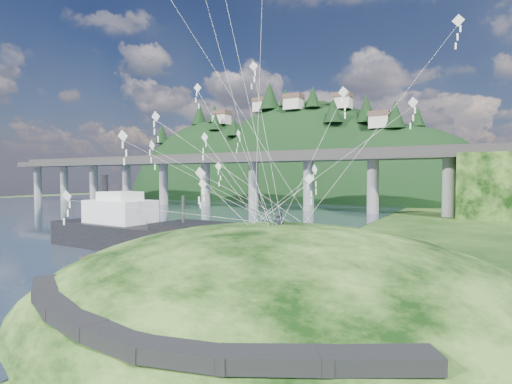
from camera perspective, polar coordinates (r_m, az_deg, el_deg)
The scene contains 10 objects.
ground at distance 30.19m, azimuth -12.60°, elevation -13.63°, with size 320.00×320.00×0.00m, color black.
water at distance 105.25m, azimuth -31.55°, elevation -2.68°, with size 240.00×240.00×0.00m, color #2C3C51.
grass_hill at distance 28.01m, azimuth 3.39°, elevation -18.07°, with size 36.00×32.00×13.00m.
footpath at distance 17.90m, azimuth -15.51°, elevation -17.78°, with size 22.29×5.84×0.83m.
bridge at distance 102.60m, azimuth 2.35°, elevation 2.93°, with size 160.00×11.00×15.00m.
far_ridge at distance 157.83m, azimuth 5.22°, elevation -3.62°, with size 153.00×70.00×94.50m.
work_barge at distance 47.30m, azimuth -16.63°, elevation -5.33°, with size 24.67×8.26×8.50m.
wooden_dock at distance 39.09m, azimuth -13.64°, elevation -9.33°, with size 14.32×7.86×1.04m.
kite_flyers at distance 27.31m, azimuth 3.31°, elevation -2.96°, with size 1.04×1.56×1.53m.
kite_swarm at distance 30.98m, azimuth -1.21°, elevation 13.06°, with size 21.54×18.10×21.24m.
Camera 1 is at (19.28, -21.76, 8.14)m, focal length 28.00 mm.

